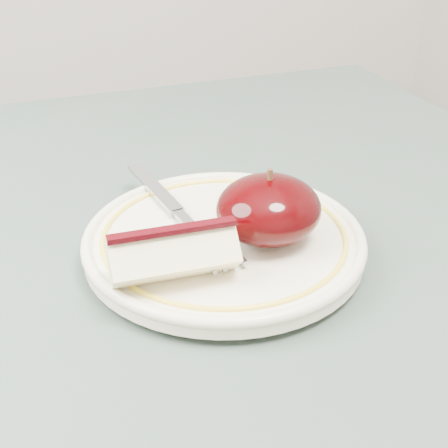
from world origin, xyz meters
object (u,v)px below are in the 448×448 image
object	(u,v)px
table	(136,389)
apple_half	(269,209)
plate	(224,240)
fork	(178,213)

from	to	relation	value
table	apple_half	xyz separation A→B (m)	(0.11, 0.01, 0.13)
plate	apple_half	bearing A→B (deg)	-25.62
table	plate	bearing A→B (deg)	18.80
plate	fork	size ratio (longest dim) A/B	1.15
plate	apple_half	size ratio (longest dim) A/B	2.73
plate	fork	distance (m)	0.05
table	plate	world-z (taller)	plate
plate	table	bearing A→B (deg)	-161.20
apple_half	fork	world-z (taller)	apple_half
plate	fork	xyz separation A→B (m)	(-0.03, 0.04, 0.01)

